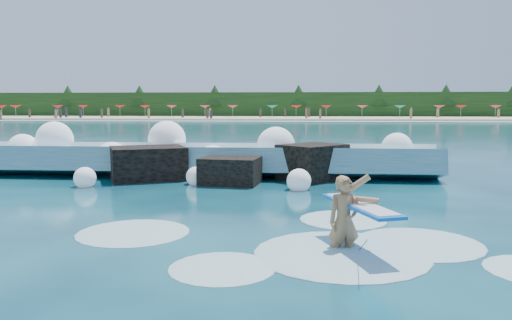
# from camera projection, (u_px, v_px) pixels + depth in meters

# --- Properties ---
(ground) EXTENTS (200.00, 200.00, 0.00)m
(ground) POSITION_uv_depth(u_px,v_px,m) (180.00, 224.00, 10.83)
(ground) COLOR #07273B
(ground) RESTS_ON ground
(beach) EXTENTS (140.00, 20.00, 0.40)m
(beach) POSITION_uv_depth(u_px,v_px,m) (284.00, 118.00, 88.06)
(beach) COLOR tan
(beach) RESTS_ON ground
(wet_band) EXTENTS (140.00, 5.00, 0.08)m
(wet_band) POSITION_uv_depth(u_px,v_px,m) (282.00, 121.00, 77.18)
(wet_band) COLOR silver
(wet_band) RESTS_ON ground
(treeline) EXTENTS (140.00, 4.00, 5.00)m
(treeline) POSITION_uv_depth(u_px,v_px,m) (285.00, 105.00, 97.71)
(treeline) COLOR black
(treeline) RESTS_ON ground
(breaking_wave) EXTENTS (17.11, 2.71, 1.47)m
(breaking_wave) POSITION_uv_depth(u_px,v_px,m) (199.00, 161.00, 18.40)
(breaking_wave) COLOR teal
(breaking_wave) RESTS_ON ground
(rock_cluster) EXTENTS (8.51, 3.35, 1.44)m
(rock_cluster) POSITION_uv_depth(u_px,v_px,m) (223.00, 167.00, 17.12)
(rock_cluster) COLOR black
(rock_cluster) RESTS_ON ground
(surfer_with_board) EXTENTS (1.25, 2.84, 1.63)m
(surfer_with_board) POSITION_uv_depth(u_px,v_px,m) (348.00, 218.00, 8.80)
(surfer_with_board) COLOR #A5774D
(surfer_with_board) RESTS_ON ground
(wave_spray) EXTENTS (14.86, 4.74, 2.08)m
(wave_spray) POSITION_uv_depth(u_px,v_px,m) (177.00, 148.00, 18.29)
(wave_spray) COLOR white
(wave_spray) RESTS_ON ground
(surf_foam) EXTENTS (9.10, 5.41, 0.15)m
(surf_foam) POSITION_uv_depth(u_px,v_px,m) (321.00, 245.00, 9.20)
(surf_foam) COLOR silver
(surf_foam) RESTS_ON ground
(beach_umbrellas) EXTENTS (109.63, 6.76, 0.50)m
(beach_umbrellas) POSITION_uv_depth(u_px,v_px,m) (283.00, 107.00, 90.11)
(beach_umbrellas) COLOR red
(beach_umbrellas) RESTS_ON ground
(beachgoers) EXTENTS (96.55, 13.93, 1.94)m
(beachgoers) POSITION_uv_depth(u_px,v_px,m) (387.00, 114.00, 83.67)
(beachgoers) COLOR #3F332D
(beachgoers) RESTS_ON ground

